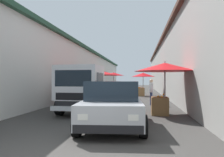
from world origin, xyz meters
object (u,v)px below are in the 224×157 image
at_px(fruit_stall_far_right, 143,78).
at_px(fruit_stall_near_left, 78,77).
at_px(hatchback_car, 113,103).
at_px(plastic_stool, 156,101).
at_px(delivery_truck, 85,90).
at_px(vendor_by_crates, 151,90).
at_px(fruit_stall_near_right, 114,78).
at_px(fruit_stall_far_left, 164,72).
at_px(parked_scooter, 90,93).
at_px(fruit_stall_mid_lane, 98,75).

bearing_deg(fruit_stall_far_right, fruit_stall_near_left, 153.09).
xyz_separation_m(hatchback_car, plastic_stool, (5.41, -1.73, -0.41)).
xyz_separation_m(delivery_truck, plastic_stool, (2.92, -3.31, -0.71)).
height_order(hatchback_car, vendor_by_crates, vendor_by_crates).
height_order(fruit_stall_near_right, hatchback_car, fruit_stall_near_right).
bearing_deg(fruit_stall_far_left, vendor_by_crates, 6.55).
bearing_deg(fruit_stall_near_right, plastic_stool, -160.43).
bearing_deg(fruit_stall_near_right, delivery_truck, -178.14).
bearing_deg(parked_scooter, delivery_truck, -167.98).
relative_size(fruit_stall_near_right, delivery_truck, 0.47).
bearing_deg(vendor_by_crates, delivery_truck, 139.42).
relative_size(delivery_truck, parked_scooter, 2.98).
relative_size(delivery_truck, vendor_by_crates, 3.26).
relative_size(fruit_stall_far_right, parked_scooter, 1.32).
xyz_separation_m(fruit_stall_far_left, vendor_by_crates, (3.45, 0.40, -0.94)).
height_order(hatchback_car, plastic_stool, hatchback_car).
bearing_deg(fruit_stall_near_right, vendor_by_crates, -160.41).
bearing_deg(delivery_truck, fruit_stall_mid_lane, 6.03).
distance_m(fruit_stall_far_right, delivery_truck, 11.26).
bearing_deg(fruit_stall_far_right, fruit_stall_mid_lane, 147.23).
relative_size(fruit_stall_far_right, fruit_stall_mid_lane, 0.81).
relative_size(delivery_truck, plastic_stool, 11.52).
bearing_deg(fruit_stall_near_right, hatchback_car, -172.77).
relative_size(fruit_stall_far_left, vendor_by_crates, 1.71).
bearing_deg(fruit_stall_near_right, fruit_stall_mid_lane, 178.59).
distance_m(fruit_stall_far_left, delivery_truck, 3.57).
distance_m(delivery_truck, plastic_stool, 4.48).
relative_size(fruit_stall_near_left, delivery_truck, 0.46).
height_order(vendor_by_crates, plastic_stool, vendor_by_crates).
xyz_separation_m(hatchback_car, parked_scooter, (9.58, 3.10, -0.29)).
relative_size(fruit_stall_near_right, vendor_by_crates, 1.53).
height_order(fruit_stall_far_left, plastic_stool, fruit_stall_far_left).
bearing_deg(parked_scooter, fruit_stall_near_left, -176.61).
bearing_deg(plastic_stool, vendor_by_crates, 19.30).
distance_m(fruit_stall_far_right, hatchback_car, 13.49).
height_order(fruit_stall_mid_lane, delivery_truck, fruit_stall_mid_lane).
height_order(hatchback_car, delivery_truck, delivery_truck).
bearing_deg(fruit_stall_far_left, fruit_stall_near_right, 16.36).
xyz_separation_m(fruit_stall_mid_lane, hatchback_car, (-8.40, -2.21, -1.07)).
relative_size(fruit_stall_mid_lane, fruit_stall_near_right, 1.17).
bearing_deg(fruit_stall_near_left, fruit_stall_mid_lane, -13.97).
relative_size(fruit_stall_far_left, fruit_stall_near_left, 1.14).
bearing_deg(hatchback_car, delivery_truck, 32.57).
height_order(fruit_stall_far_right, fruit_stall_near_left, fruit_stall_far_right).
bearing_deg(fruit_stall_far_right, vendor_by_crates, -176.34).
height_order(fruit_stall_far_left, fruit_stall_near_right, fruit_stall_near_right).
xyz_separation_m(fruit_stall_far_left, plastic_stool, (2.78, 0.16, -1.50)).
bearing_deg(hatchback_car, fruit_stall_mid_lane, 14.75).
xyz_separation_m(fruit_stall_far_left, parked_scooter, (6.95, 4.99, -1.37)).
xyz_separation_m(fruit_stall_mid_lane, parked_scooter, (1.18, 0.89, -1.36)).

